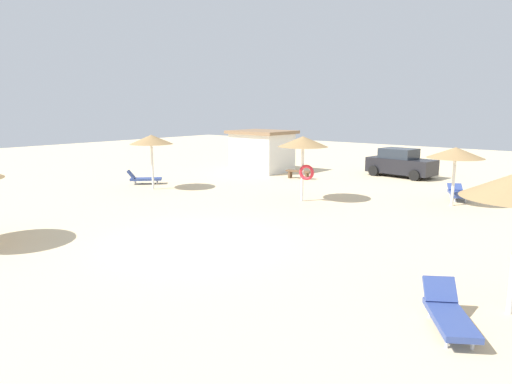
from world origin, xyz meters
TOP-DOWN VIEW (x-y plane):
  - ground_plane at (0.00, 0.00)m, footprint 80.00×80.00m
  - parasol_0 at (4.48, 10.91)m, footprint 2.36×2.36m
  - parasol_1 at (-8.76, 5.19)m, footprint 2.20×2.20m
  - parasol_4 at (-1.07, 7.58)m, footprint 2.24×2.24m
  - lounger_0 at (4.23, 12.53)m, footprint 1.43×2.00m
  - lounger_1 at (-10.45, 5.85)m, footprint 1.73×1.79m
  - lounger_2 at (8.00, -0.85)m, footprint 1.56×1.91m
  - bench_0 at (-4.96, 12.95)m, footprint 1.54×0.63m
  - parked_car at (-0.62, 17.60)m, footprint 4.16×2.34m
  - beach_cabana at (-8.63, 14.04)m, footprint 3.80×3.22m

SIDE VIEW (x-z plane):
  - ground_plane at x=0.00m, z-range 0.00..0.00m
  - lounger_0 at x=4.23m, z-range 0.00..0.61m
  - lounger_2 at x=8.00m, z-range -0.06..0.71m
  - lounger_1 at x=-10.45m, z-range -0.07..0.72m
  - bench_0 at x=-4.96m, z-range 0.10..0.59m
  - parked_car at x=-0.62m, z-range -0.04..1.68m
  - beach_cabana at x=-8.63m, z-range 0.03..2.71m
  - parasol_0 at x=4.48m, z-range 1.02..3.55m
  - parasol_1 at x=-8.76m, z-range 1.15..3.97m
  - parasol_4 at x=-1.07m, z-range 1.18..4.11m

